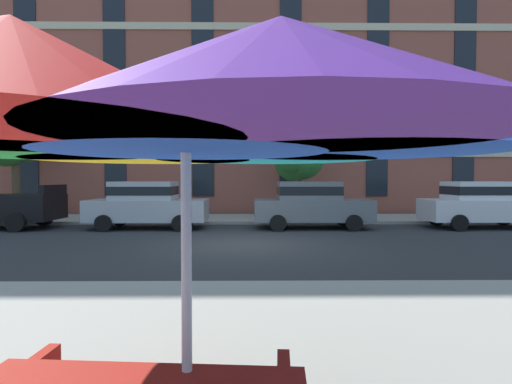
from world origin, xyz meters
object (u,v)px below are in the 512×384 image
Objects in this scene: sedan_silver at (147,203)px; sedan_white at (481,203)px; patio_umbrella at (186,114)px; sedan_gray at (311,203)px; street_tree_middle at (297,157)px; street_tree_left at (16,140)px.

sedan_silver is 1.00× the size of sedan_white.
sedan_gray is at bearing 78.30° from patio_umbrella.
street_tree_middle is at bearing 28.14° from sedan_silver.
patio_umbrella is (-2.63, -12.70, 1.28)m from sedan_gray.
street_tree_left is 1.25× the size of street_tree_middle.
sedan_white is 1.24× the size of patio_umbrella.
sedan_gray and sedan_white have the same top height.
street_tree_left is at bearing 170.72° from sedan_white.
patio_umbrella is (10.36, -15.89, -1.41)m from street_tree_left.
patio_umbrella is (-2.45, -15.93, -0.65)m from street_tree_middle.
sedan_white is 19.95m from street_tree_left.
sedan_silver and sedan_white have the same top height.
street_tree_left is 1.41× the size of patio_umbrella.
street_tree_middle is (-6.70, 3.23, 1.94)m from sedan_white.
sedan_gray is 13.64m from street_tree_left.
patio_umbrella is at bearing -98.75° from street_tree_middle.
sedan_white is at bearing 0.00° from sedan_gray.
sedan_white is 0.88× the size of street_tree_left.
sedan_gray is 0.88× the size of street_tree_left.
patio_umbrella is at bearing -56.90° from street_tree_left.
sedan_white is 1.10× the size of street_tree_middle.
sedan_gray is at bearing 180.00° from sedan_white.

